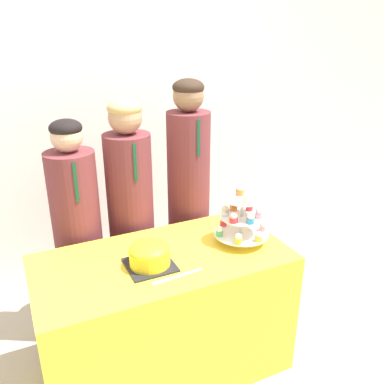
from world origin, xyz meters
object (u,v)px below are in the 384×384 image
at_px(cupcake_stand, 242,218).
at_px(student_1, 132,222).
at_px(cake_knife, 169,279).
at_px(student_2, 189,204).
at_px(student_0, 79,240).
at_px(round_cake, 150,254).

relative_size(cupcake_stand, student_1, 0.21).
bearing_deg(cake_knife, cupcake_stand, 14.20).
distance_m(cupcake_stand, student_1, 0.73).
bearing_deg(student_2, cake_knife, -121.37).
xyz_separation_m(student_1, student_2, (0.39, 0.00, 0.04)).
bearing_deg(student_0, student_1, 0.00).
relative_size(round_cake, student_2, 0.15).
relative_size(cake_knife, student_0, 0.19).
height_order(round_cake, cake_knife, round_cake).
height_order(round_cake, student_0, student_0).
bearing_deg(round_cake, student_2, 49.80).
bearing_deg(student_0, student_2, 0.00).
xyz_separation_m(round_cake, student_1, (0.08, 0.56, -0.09)).
distance_m(student_1, student_2, 0.40).
bearing_deg(student_2, student_0, -180.00).
distance_m(cupcake_stand, student_0, 0.98).
bearing_deg(cupcake_stand, cake_knife, -160.62).
relative_size(student_1, student_2, 0.94).
bearing_deg(student_0, cake_knife, -67.90).
xyz_separation_m(cupcake_stand, student_1, (-0.46, 0.54, -0.16)).
bearing_deg(cake_knife, round_cake, 99.33).
bearing_deg(cupcake_stand, student_0, 145.95).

